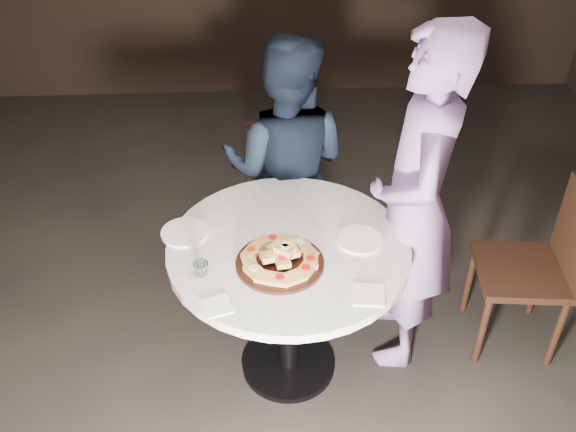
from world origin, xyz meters
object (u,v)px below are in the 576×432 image
at_px(focaccia_pile, 280,257).
at_px(water_glass, 201,269).
at_px(diner_teal, 415,208).
at_px(chair_far, 281,167).
at_px(table, 289,270).
at_px(chair_right, 544,261).
at_px(diner_navy, 286,168).
at_px(serving_board, 280,263).

bearing_deg(focaccia_pile, water_glass, -172.28).
bearing_deg(water_glass, diner_teal, 18.73).
bearing_deg(chair_far, water_glass, 78.95).
distance_m(table, chair_right, 1.35).
height_order(focaccia_pile, water_glass, focaccia_pile).
relative_size(table, diner_navy, 0.86).
distance_m(focaccia_pile, chair_far, 1.39).
xyz_separation_m(water_glass, chair_right, (1.73, 0.33, -0.32)).
bearing_deg(diner_navy, table, 102.06).
bearing_deg(diner_teal, chair_far, -141.26).
distance_m(table, chair_far, 1.21).
distance_m(table, serving_board, 0.22).
distance_m(serving_board, chair_far, 1.38).
xyz_separation_m(table, focaccia_pile, (-0.04, -0.14, 0.20)).
bearing_deg(water_glass, serving_board, 7.68).
xyz_separation_m(table, water_glass, (-0.39, -0.18, 0.19)).
bearing_deg(serving_board, diner_navy, 85.31).
height_order(focaccia_pile, diner_teal, diner_teal).
distance_m(serving_board, diner_teal, 0.73).
bearing_deg(table, water_glass, -154.90).
xyz_separation_m(focaccia_pile, diner_navy, (0.07, 0.90, -0.11)).
relative_size(chair_far, chair_right, 0.92).
bearing_deg(chair_right, focaccia_pile, -72.58).
relative_size(focaccia_pile, diner_teal, 0.19).
bearing_deg(diner_navy, chair_right, 168.79).
bearing_deg(diner_teal, table, -66.82).
xyz_separation_m(table, chair_far, (0.02, 1.20, -0.18)).
xyz_separation_m(table, chair_right, (1.34, 0.15, -0.13)).
relative_size(focaccia_pile, chair_far, 0.40).
bearing_deg(chair_right, diner_teal, -85.07).
xyz_separation_m(water_glass, diner_teal, (1.01, 0.34, 0.04)).
relative_size(focaccia_pile, water_glass, 5.18).
distance_m(water_glass, diner_navy, 1.05).
height_order(chair_right, diner_teal, diner_teal).
bearing_deg(chair_far, chair_right, 146.95).
bearing_deg(serving_board, chair_right, 11.67).
bearing_deg(diner_teal, focaccia_pile, -57.19).
height_order(water_glass, chair_far, water_glass).
distance_m(water_glass, diner_teal, 1.07).
xyz_separation_m(chair_far, diner_navy, (0.01, -0.43, 0.27)).
bearing_deg(chair_right, table, -77.91).
relative_size(table, serving_board, 3.39).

